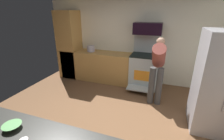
# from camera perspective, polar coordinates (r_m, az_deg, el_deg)

# --- Properties ---
(ground_plane) EXTENTS (5.20, 4.80, 0.02)m
(ground_plane) POSITION_cam_1_polar(r_m,az_deg,el_deg) (3.24, -4.12, -19.42)
(ground_plane) COLOR brown
(wall_back) EXTENTS (5.20, 0.12, 2.60)m
(wall_back) POSITION_cam_1_polar(r_m,az_deg,el_deg) (4.77, 6.75, 11.35)
(wall_back) COLOR #EEE7CE
(wall_back) RESTS_ON ground
(lower_cabinet_run) EXTENTS (2.40, 0.60, 0.90)m
(lower_cabinet_run) POSITION_cam_1_polar(r_m,az_deg,el_deg) (4.92, -4.89, 1.49)
(lower_cabinet_run) COLOR #BB8948
(lower_cabinet_run) RESTS_ON ground
(cabinet_column) EXTENTS (0.60, 0.60, 2.10)m
(cabinet_column) POSITION_cam_1_polar(r_m,az_deg,el_deg) (5.24, -15.28, 8.84)
(cabinet_column) COLOR #BB8948
(cabinet_column) RESTS_ON ground
(oven_range) EXTENTS (0.76, 0.96, 1.49)m
(oven_range) POSITION_cam_1_polar(r_m,az_deg,el_deg) (4.53, 11.72, 0.12)
(oven_range) COLOR #B0BCBC
(oven_range) RESTS_ON ground
(microwave) EXTENTS (0.74, 0.38, 0.31)m
(microwave) POSITION_cam_1_polar(r_m,az_deg,el_deg) (4.36, 13.01, 14.63)
(microwave) COLOR black
(microwave) RESTS_ON oven_range
(refrigerator) EXTENTS (0.84, 0.78, 1.81)m
(refrigerator) POSITION_cam_1_polar(r_m,az_deg,el_deg) (3.30, 35.59, -4.18)
(refrigerator) COLOR #B7B7C1
(refrigerator) RESTS_ON ground
(person_cook) EXTENTS (0.31, 0.69, 1.50)m
(person_cook) POSITION_cam_1_polar(r_m,az_deg,el_deg) (3.72, 16.44, 1.55)
(person_cook) COLOR #454545
(person_cook) RESTS_ON ground
(mixing_bowl_large) EXTENTS (0.20, 0.20, 0.05)m
(mixing_bowl_large) POSITION_cam_1_polar(r_m,az_deg,el_deg) (2.06, -32.83, -17.05)
(mixing_bowl_large) COLOR #569B53
(mixing_bowl_large) RESTS_ON counter_island
(stock_pot) EXTENTS (0.24, 0.24, 0.18)m
(stock_pot) POSITION_cam_1_polar(r_m,az_deg,el_deg) (4.87, -7.78, 7.82)
(stock_pot) COLOR #B6B1C3
(stock_pot) RESTS_ON lower_cabinet_run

